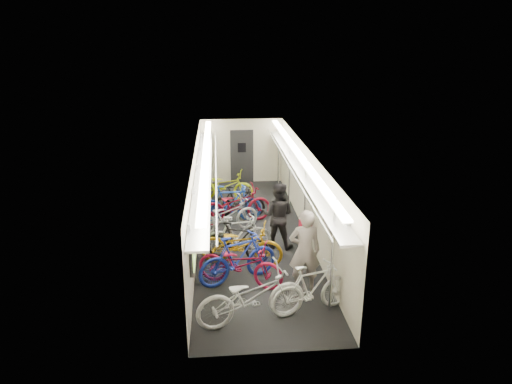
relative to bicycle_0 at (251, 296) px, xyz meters
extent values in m
plane|color=black|center=(0.34, 4.04, -0.57)|extent=(10.00, 10.00, 0.00)
plane|color=white|center=(0.34, 4.04, 1.83)|extent=(10.00, 10.00, 0.00)
plane|color=beige|center=(-1.16, 4.04, 0.63)|extent=(0.00, 10.00, 10.00)
plane|color=beige|center=(1.84, 4.04, 0.63)|extent=(0.00, 10.00, 10.00)
plane|color=beige|center=(0.34, 9.04, 0.63)|extent=(3.00, 0.00, 3.00)
plane|color=beige|center=(0.34, -0.96, 0.63)|extent=(3.00, 0.00, 3.00)
cube|color=black|center=(-1.12, 0.84, 0.68)|extent=(0.06, 1.10, 0.80)
cube|color=#A0DA5F|center=(-1.08, 0.84, 0.68)|extent=(0.02, 0.96, 0.66)
cube|color=black|center=(-1.12, 3.04, 0.68)|extent=(0.06, 1.10, 0.80)
cube|color=#A0DA5F|center=(-1.08, 3.04, 0.68)|extent=(0.02, 0.96, 0.66)
cube|color=black|center=(-1.12, 5.24, 0.68)|extent=(0.06, 1.10, 0.80)
cube|color=#A0DA5F|center=(-1.08, 5.24, 0.68)|extent=(0.02, 0.96, 0.66)
cube|color=black|center=(-1.12, 7.44, 0.68)|extent=(0.06, 1.10, 0.80)
cube|color=#A0DA5F|center=(-1.08, 7.44, 0.68)|extent=(0.02, 0.96, 0.66)
cube|color=yellow|center=(-1.11, 1.94, 0.73)|extent=(0.02, 0.22, 0.30)
cube|color=yellow|center=(-1.11, 4.14, 0.73)|extent=(0.02, 0.22, 0.30)
cube|color=yellow|center=(-1.11, 6.34, 0.73)|extent=(0.02, 0.22, 0.30)
cube|color=black|center=(0.34, 8.98, 0.43)|extent=(0.85, 0.08, 2.00)
cube|color=#999BA0|center=(-0.94, 4.04, 1.35)|extent=(0.40, 9.70, 0.05)
cube|color=#999BA0|center=(1.62, 4.04, 1.35)|extent=(0.40, 9.70, 0.05)
cylinder|color=silver|center=(-0.61, 4.04, 1.45)|extent=(0.04, 9.70, 0.04)
cylinder|color=silver|center=(1.29, 4.04, 1.45)|extent=(0.04, 9.70, 0.04)
cube|color=white|center=(-0.86, 4.04, 1.77)|extent=(0.18, 9.60, 0.04)
cube|color=white|center=(1.54, 4.04, 1.77)|extent=(0.18, 9.60, 0.04)
cylinder|color=silver|center=(1.59, 0.24, 0.63)|extent=(0.05, 0.05, 2.38)
cylinder|color=silver|center=(1.59, 3.04, 0.63)|extent=(0.05, 0.05, 2.38)
cylinder|color=silver|center=(1.59, 5.54, 0.63)|extent=(0.05, 0.05, 2.38)
cylinder|color=silver|center=(1.59, 8.04, 0.63)|extent=(0.05, 0.05, 2.38)
imported|color=silver|center=(0.00, 0.00, 0.00)|extent=(2.28, 1.26, 1.13)
imported|color=#1B2EA5|center=(-0.18, 1.57, 0.00)|extent=(1.95, 1.25, 1.14)
imported|color=maroon|center=(-0.14, 1.41, -0.05)|extent=(2.07, 1.37, 1.03)
imported|color=black|center=(-0.14, 2.61, -0.07)|extent=(1.70, 1.00, 0.98)
imported|color=#B98311|center=(-0.06, 2.37, -0.04)|extent=(2.11, 1.16, 1.05)
imported|color=silver|center=(-0.10, 3.02, -0.06)|extent=(1.73, 0.72, 1.01)
imported|color=#9E9FA3|center=(-0.38, 4.30, -0.06)|extent=(2.05, 1.37, 1.02)
imported|color=#193B98|center=(-0.24, 5.10, 0.01)|extent=(1.95, 0.70, 1.15)
imported|color=maroon|center=(-0.07, 4.99, 0.00)|extent=(2.25, 1.22, 1.12)
imported|color=black|center=(0.03, 5.48, -0.08)|extent=(1.66, 0.60, 0.98)
imported|color=#BAC913|center=(-0.36, 7.00, -0.05)|extent=(2.09, 1.20, 1.04)
imported|color=white|center=(1.22, 0.24, -0.04)|extent=(1.84, 0.98, 1.06)
imported|color=gray|center=(1.22, 1.09, 0.36)|extent=(0.70, 0.48, 1.85)
imported|color=black|center=(0.94, 3.30, 0.31)|extent=(1.03, 0.92, 1.75)
cube|color=#A31024|center=(1.30, 1.49, 0.71)|extent=(0.29, 0.23, 0.38)
camera|label=1|loc=(-0.56, -7.52, 4.64)|focal=32.00mm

